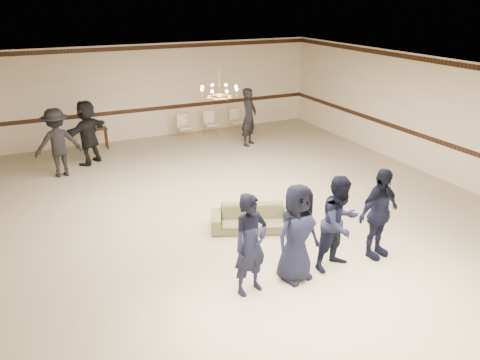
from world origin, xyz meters
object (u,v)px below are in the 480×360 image
at_px(adult_mid, 88,132).
at_px(adult_right, 249,117).
at_px(boy_b, 297,233).
at_px(boy_d, 379,214).
at_px(console_table, 95,139).
at_px(settee, 253,218).
at_px(adult_left, 58,143).
at_px(banquet_chair_mid, 211,124).
at_px(chandelier, 219,83).
at_px(banquet_chair_right, 236,121).
at_px(boy_c, 340,223).
at_px(banquet_chair_left, 184,127).
at_px(boy_a, 250,245).

relative_size(adult_mid, adult_right, 1.00).
xyz_separation_m(boy_b, adult_mid, (-2.34, 7.82, 0.06)).
xyz_separation_m(boy_d, console_table, (-3.80, 9.14, -0.55)).
xyz_separation_m(settee, adult_mid, (-2.49, 5.84, 0.69)).
xyz_separation_m(adult_left, banquet_chair_mid, (5.24, 1.81, -0.51)).
relative_size(settee, adult_left, 0.94).
bearing_deg(console_table, settee, -78.25).
relative_size(settee, banquet_chair_mid, 2.03).
bearing_deg(chandelier, adult_mid, 121.60).
bearing_deg(adult_right, settee, -154.25).
distance_m(adult_left, banquet_chair_right, 6.51).
relative_size(boy_d, settee, 1.01).
height_order(chandelier, boy_c, chandelier).
bearing_deg(adult_mid, banquet_chair_mid, 155.30).
height_order(adult_left, banquet_chair_left, adult_left).
bearing_deg(banquet_chair_right, banquet_chair_mid, 176.09).
height_order(adult_mid, banquet_chair_left, adult_mid).
bearing_deg(adult_right, banquet_chair_mid, 78.12).
height_order(boy_a, boy_c, same).
distance_m(adult_mid, adult_right, 5.12).
bearing_deg(boy_b, settee, 73.93).
relative_size(settee, banquet_chair_left, 2.03).
bearing_deg(boy_c, boy_d, -11.65).
distance_m(chandelier, adult_mid, 5.15).
xyz_separation_m(settee, banquet_chair_mid, (1.84, 6.96, 0.18)).
bearing_deg(boy_d, adult_left, 114.04).
distance_m(boy_b, boy_d, 1.80).
distance_m(adult_left, banquet_chair_left, 4.64).
bearing_deg(settee, boy_a, -95.07).
bearing_deg(banquet_chair_mid, banquet_chair_right, 4.36).
xyz_separation_m(boy_d, settee, (-1.64, 1.98, -0.64)).
distance_m(chandelier, boy_a, 4.37).
xyz_separation_m(banquet_chair_left, console_table, (-3.00, 0.20, -0.09)).
height_order(boy_c, console_table, boy_c).
distance_m(banquet_chair_left, banquet_chair_right, 2.00).
distance_m(boy_b, settee, 2.09).
height_order(chandelier, adult_left, chandelier).
xyz_separation_m(adult_left, banquet_chair_left, (4.24, 1.81, -0.51)).
distance_m(boy_b, adult_right, 7.92).
distance_m(boy_c, banquet_chair_right, 9.19).
xyz_separation_m(boy_c, console_table, (-2.90, 9.14, -0.55)).
relative_size(boy_a, banquet_chair_left, 2.04).
relative_size(boy_b, adult_right, 0.94).
distance_m(boy_c, banquet_chair_left, 8.95).
bearing_deg(console_table, adult_mid, -109.36).
bearing_deg(chandelier, boy_a, -105.89).
xyz_separation_m(boy_a, boy_b, (0.90, 0.00, 0.00)).
bearing_deg(banquet_chair_right, chandelier, -122.52).
xyz_separation_m(chandelier, settee, (-0.01, -1.77, -2.61)).
bearing_deg(adult_mid, adult_left, -1.23).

